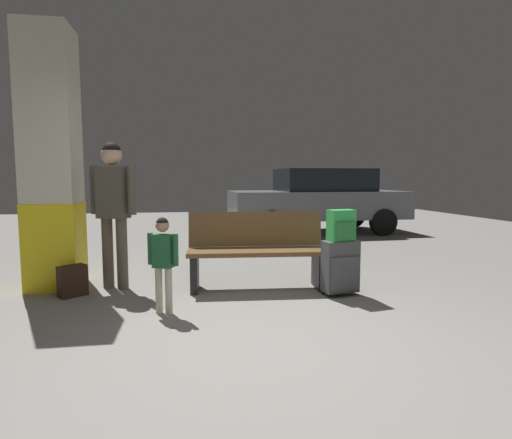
{
  "coord_description": "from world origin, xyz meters",
  "views": [
    {
      "loc": [
        -0.51,
        -2.93,
        1.28
      ],
      "look_at": [
        0.17,
        1.3,
        0.85
      ],
      "focal_mm": 28.7,
      "sensor_mm": 36.0,
      "label": 1
    }
  ],
  "objects_px": {
    "suitcase": "(341,267)",
    "backpack_bright": "(341,226)",
    "backpack_dark_floor": "(72,281)",
    "parked_car_near": "(319,199)",
    "adult": "(113,199)",
    "child": "(163,255)",
    "bench": "(257,250)",
    "structural_pillar": "(52,161)"
  },
  "relations": [
    {
      "from": "child",
      "to": "backpack_dark_floor",
      "type": "bearing_deg",
      "value": 143.64
    },
    {
      "from": "suitcase",
      "to": "adult",
      "type": "relative_size",
      "value": 0.36
    },
    {
      "from": "child",
      "to": "parked_car_near",
      "type": "distance_m",
      "value": 6.43
    },
    {
      "from": "suitcase",
      "to": "parked_car_near",
      "type": "xyz_separation_m",
      "value": [
        1.42,
        5.2,
        0.48
      ]
    },
    {
      "from": "bench",
      "to": "suitcase",
      "type": "bearing_deg",
      "value": -29.27
    },
    {
      "from": "parked_car_near",
      "to": "backpack_bright",
      "type": "bearing_deg",
      "value": -105.3
    },
    {
      "from": "suitcase",
      "to": "backpack_dark_floor",
      "type": "bearing_deg",
      "value": 171.34
    },
    {
      "from": "backpack_bright",
      "to": "backpack_dark_floor",
      "type": "relative_size",
      "value": 1.0
    },
    {
      "from": "backpack_bright",
      "to": "bench",
      "type": "bearing_deg",
      "value": 150.72
    },
    {
      "from": "backpack_bright",
      "to": "parked_car_near",
      "type": "distance_m",
      "value": 5.4
    },
    {
      "from": "adult",
      "to": "child",
      "type": "bearing_deg",
      "value": -58.91
    },
    {
      "from": "backpack_bright",
      "to": "backpack_dark_floor",
      "type": "height_order",
      "value": "backpack_bright"
    },
    {
      "from": "suitcase",
      "to": "backpack_bright",
      "type": "height_order",
      "value": "backpack_bright"
    },
    {
      "from": "suitcase",
      "to": "backpack_bright",
      "type": "distance_m",
      "value": 0.45
    },
    {
      "from": "backpack_bright",
      "to": "adult",
      "type": "bearing_deg",
      "value": 164.18
    },
    {
      "from": "child",
      "to": "parked_car_near",
      "type": "height_order",
      "value": "parked_car_near"
    },
    {
      "from": "backpack_bright",
      "to": "parked_car_near",
      "type": "bearing_deg",
      "value": 74.7
    },
    {
      "from": "backpack_dark_floor",
      "to": "bench",
      "type": "bearing_deg",
      "value": 0.99
    },
    {
      "from": "child",
      "to": "backpack_dark_floor",
      "type": "height_order",
      "value": "child"
    },
    {
      "from": "child",
      "to": "backpack_bright",
      "type": "bearing_deg",
      "value": 9.42
    },
    {
      "from": "structural_pillar",
      "to": "adult",
      "type": "xyz_separation_m",
      "value": [
        0.69,
        -0.16,
        -0.44
      ]
    },
    {
      "from": "backpack_bright",
      "to": "child",
      "type": "xyz_separation_m",
      "value": [
        -1.87,
        -0.31,
        -0.2
      ]
    },
    {
      "from": "child",
      "to": "backpack_dark_floor",
      "type": "distance_m",
      "value": 1.33
    },
    {
      "from": "structural_pillar",
      "to": "adult",
      "type": "bearing_deg",
      "value": -13.09
    },
    {
      "from": "backpack_dark_floor",
      "to": "parked_car_near",
      "type": "xyz_separation_m",
      "value": [
        4.32,
        4.76,
        0.64
      ]
    },
    {
      "from": "backpack_dark_floor",
      "to": "parked_car_near",
      "type": "bearing_deg",
      "value": 47.78
    },
    {
      "from": "backpack_dark_floor",
      "to": "parked_car_near",
      "type": "height_order",
      "value": "parked_car_near"
    },
    {
      "from": "structural_pillar",
      "to": "child",
      "type": "xyz_separation_m",
      "value": [
        1.3,
        -1.18,
        -0.91
      ]
    },
    {
      "from": "bench",
      "to": "parked_car_near",
      "type": "height_order",
      "value": "parked_car_near"
    },
    {
      "from": "backpack_bright",
      "to": "parked_car_near",
      "type": "height_order",
      "value": "parked_car_near"
    },
    {
      "from": "suitcase",
      "to": "parked_car_near",
      "type": "distance_m",
      "value": 5.42
    },
    {
      "from": "bench",
      "to": "backpack_dark_floor",
      "type": "distance_m",
      "value": 2.07
    },
    {
      "from": "suitcase",
      "to": "backpack_dark_floor",
      "type": "xyz_separation_m",
      "value": [
        -2.9,
        0.44,
        -0.15
      ]
    },
    {
      "from": "structural_pillar",
      "to": "adult",
      "type": "relative_size",
      "value": 1.76
    },
    {
      "from": "parked_car_near",
      "to": "suitcase",
      "type": "bearing_deg",
      "value": -105.3
    },
    {
      "from": "backpack_dark_floor",
      "to": "adult",
      "type": "bearing_deg",
      "value": 32.64
    },
    {
      "from": "structural_pillar",
      "to": "backpack_dark_floor",
      "type": "relative_size",
      "value": 8.77
    },
    {
      "from": "structural_pillar",
      "to": "parked_car_near",
      "type": "bearing_deg",
      "value": 43.32
    },
    {
      "from": "backpack_dark_floor",
      "to": "parked_car_near",
      "type": "relative_size",
      "value": 0.08
    },
    {
      "from": "backpack_bright",
      "to": "backpack_dark_floor",
      "type": "xyz_separation_m",
      "value": [
        -2.9,
        0.44,
        -0.6
      ]
    },
    {
      "from": "structural_pillar",
      "to": "backpack_dark_floor",
      "type": "distance_m",
      "value": 1.41
    },
    {
      "from": "suitcase",
      "to": "backpack_dark_floor",
      "type": "height_order",
      "value": "suitcase"
    }
  ]
}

